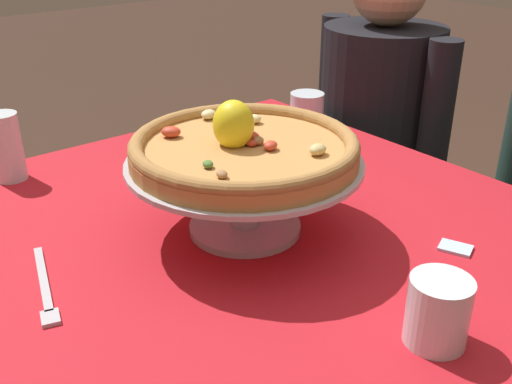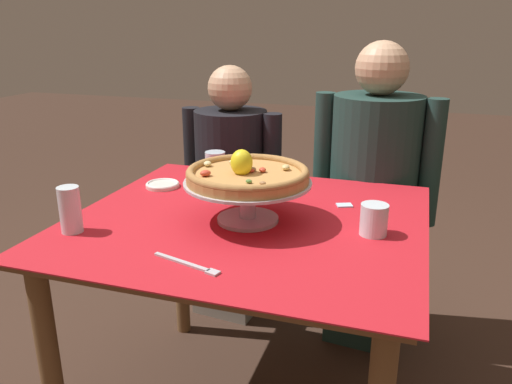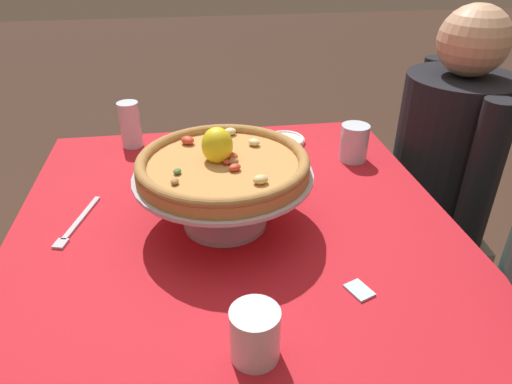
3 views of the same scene
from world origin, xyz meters
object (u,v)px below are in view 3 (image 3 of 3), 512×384
at_px(water_glass_side_right, 255,337).
at_px(sugar_packet, 359,290).
at_px(diner_left, 437,200).
at_px(pizza, 223,163).
at_px(water_glass_front_left, 131,128).
at_px(dinner_fork, 77,224).
at_px(water_glass_back_left, 354,145).
at_px(side_plate, 285,140).
at_px(pizza_stand, 224,189).

bearing_deg(water_glass_side_right, sugar_packet, 118.16).
bearing_deg(diner_left, water_glass_side_right, -45.34).
distance_m(pizza, water_glass_front_left, 0.52).
height_order(pizza, dinner_fork, pizza).
bearing_deg(dinner_fork, diner_left, 105.28).
bearing_deg(diner_left, sugar_packet, -40.28).
relative_size(pizza, water_glass_back_left, 3.52).
bearing_deg(sugar_packet, pizza, -139.55).
xyz_separation_m(pizza, sugar_packet, (0.26, 0.22, -0.15)).
bearing_deg(water_glass_front_left, diner_left, 82.42).
relative_size(water_glass_back_left, water_glass_side_right, 1.15).
relative_size(side_plate, dinner_fork, 0.61).
height_order(water_glass_front_left, water_glass_back_left, water_glass_front_left).
bearing_deg(water_glass_back_left, sugar_packet, -17.46).
relative_size(water_glass_front_left, water_glass_back_left, 1.31).
distance_m(sugar_packet, diner_left, 0.80).
height_order(water_glass_back_left, water_glass_side_right, water_glass_back_left).
height_order(dinner_fork, diner_left, diner_left).
bearing_deg(pizza_stand, water_glass_side_right, 1.79).
relative_size(pizza, water_glass_front_left, 2.69).
bearing_deg(side_plate, dinner_fork, -56.32).
bearing_deg(pizza_stand, diner_left, 114.44).
bearing_deg(water_glass_front_left, pizza, 27.49).
relative_size(dinner_fork, diner_left, 0.17).
relative_size(pizza_stand, water_glass_front_left, 2.82).
distance_m(pizza_stand, water_glass_back_left, 0.47).
relative_size(water_glass_back_left, diner_left, 0.09).
bearing_deg(water_glass_back_left, water_glass_side_right, -30.50).
relative_size(water_glass_back_left, dinner_fork, 0.51).
height_order(water_glass_front_left, sugar_packet, water_glass_front_left).
height_order(sugar_packet, diner_left, diner_left).
distance_m(dinner_fork, sugar_packet, 0.63).
bearing_deg(pizza, side_plate, 151.46).
bearing_deg(dinner_fork, side_plate, 123.68).
distance_m(pizza_stand, pizza, 0.06).
bearing_deg(water_glass_back_left, dinner_fork, -72.58).
xyz_separation_m(side_plate, diner_left, (0.08, 0.50, -0.21)).
height_order(pizza_stand, side_plate, pizza_stand).
xyz_separation_m(side_plate, sugar_packet, (0.67, 0.00, -0.01)).
distance_m(pizza, side_plate, 0.48).
height_order(side_plate, sugar_packet, side_plate).
xyz_separation_m(pizza_stand, water_glass_back_left, (-0.26, 0.39, -0.04)).
relative_size(water_glass_front_left, diner_left, 0.12).
relative_size(pizza, sugar_packet, 7.27).
height_order(dinner_fork, sugar_packet, dinner_fork).
height_order(pizza_stand, dinner_fork, pizza_stand).
distance_m(pizza_stand, sugar_packet, 0.35).
bearing_deg(side_plate, diner_left, 80.96).
xyz_separation_m(pizza_stand, diner_left, (-0.33, 0.72, -0.29)).
xyz_separation_m(water_glass_back_left, side_plate, (-0.14, -0.17, -0.04)).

